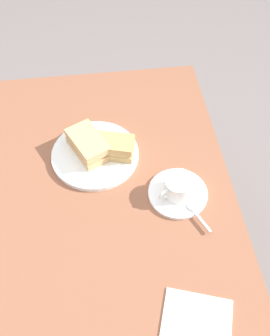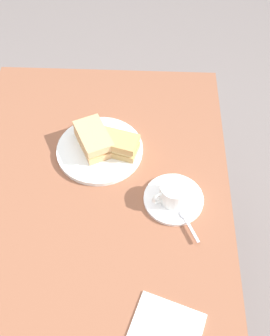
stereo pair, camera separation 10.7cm
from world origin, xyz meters
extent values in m
plane|color=slate|center=(0.00, 0.00, 0.00)|extent=(6.00, 6.00, 0.00)
cube|color=brown|center=(0.00, 0.00, 0.70)|extent=(1.27, 0.75, 0.05)
cylinder|color=#955440|center=(0.56, -0.30, 0.34)|extent=(0.06, 0.06, 0.68)
cylinder|color=#955440|center=(0.56, 0.30, 0.34)|extent=(0.06, 0.06, 0.68)
cylinder|color=white|center=(0.27, -0.01, 0.73)|extent=(0.25, 0.25, 0.01)
cube|color=tan|center=(0.28, 0.01, 0.75)|extent=(0.15, 0.13, 0.02)
cube|color=#E3BA7B|center=(0.28, 0.01, 0.77)|extent=(0.14, 0.12, 0.01)
cube|color=tan|center=(0.28, 0.01, 0.78)|extent=(0.15, 0.13, 0.02)
cube|color=tan|center=(0.26, -0.06, 0.75)|extent=(0.10, 0.14, 0.02)
cube|color=#E1C47F|center=(0.26, -0.06, 0.77)|extent=(0.09, 0.13, 0.01)
cube|color=tan|center=(0.26, -0.06, 0.78)|extent=(0.10, 0.14, 0.02)
cylinder|color=white|center=(0.11, -0.22, 0.73)|extent=(0.16, 0.16, 0.01)
cylinder|color=white|center=(0.11, -0.22, 0.76)|extent=(0.08, 0.08, 0.06)
cylinder|color=#AD6F43|center=(0.11, -0.22, 0.79)|extent=(0.07, 0.07, 0.01)
torus|color=white|center=(0.09, -0.18, 0.76)|extent=(0.03, 0.04, 0.04)
cube|color=silver|center=(0.01, -0.26, 0.74)|extent=(0.07, 0.04, 0.00)
ellipsoid|color=silver|center=(0.06, -0.24, 0.74)|extent=(0.03, 0.03, 0.01)
cube|color=white|center=(-0.24, -0.19, 0.73)|extent=(0.19, 0.19, 0.00)
camera|label=1|loc=(-0.46, -0.03, 1.61)|focal=42.10mm
camera|label=2|loc=(-0.46, -0.14, 1.61)|focal=42.10mm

